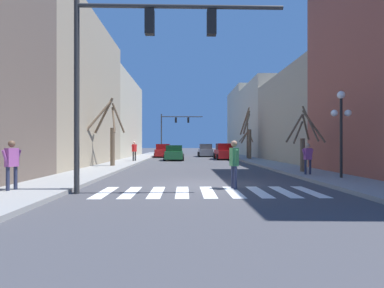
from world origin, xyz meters
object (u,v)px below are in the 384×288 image
pedestrian_crossing_street (234,160)px  street_tree_left_near (110,133)px  street_lamp_right_corner (341,116)px  pedestrian_on_right_sidewalk (12,161)px  car_driving_toward_lane (205,151)px  traffic_signal_far (173,125)px  pedestrian_on_left_sidewalk (134,149)px  street_tree_right_mid (304,142)px  traffic_signal_near (136,49)px  car_parked_right_mid (174,153)px  street_tree_right_near (247,143)px  car_parked_right_far (224,152)px  street_tree_left_mid (248,136)px  pedestrian_waiting_at_curb (308,156)px  car_at_intersection (163,151)px

pedestrian_crossing_street → street_tree_left_near: bearing=26.3°
street_lamp_right_corner → pedestrian_on_right_sidewalk: 13.50m
street_lamp_right_corner → car_driving_toward_lane: 27.53m
traffic_signal_far → pedestrian_on_left_sidewalk: 20.51m
car_driving_toward_lane → street_tree_right_mid: 24.36m
traffic_signal_near → car_parked_right_mid: traffic_signal_near is taller
street_tree_right_near → traffic_signal_near: bearing=-110.7°
traffic_signal_near → car_parked_right_far: bearing=75.1°
car_parked_right_mid → street_tree_left_mid: size_ratio=0.85×
street_tree_right_near → pedestrian_crossing_street: bearing=-103.1°
pedestrian_waiting_at_curb → street_tree_right_near: bearing=-106.2°
car_parked_right_mid → street_tree_left_near: size_ratio=0.96×
traffic_signal_far → car_at_intersection: traffic_signal_far is taller
street_tree_right_near → street_tree_left_near: size_ratio=0.80×
car_driving_toward_lane → street_tree_left_mid: street_tree_left_mid is taller
pedestrian_on_left_sidewalk → car_parked_right_far: bearing=-31.3°
street_tree_left_near → traffic_signal_near: bearing=-72.0°
car_parked_right_mid → car_parked_right_far: bearing=105.9°
car_driving_toward_lane → street_tree_left_near: bearing=156.8°
pedestrian_on_right_sidewalk → traffic_signal_near: bearing=-66.1°
car_driving_toward_lane → pedestrian_on_right_sidewalk: pedestrian_on_right_sidewalk is taller
pedestrian_on_right_sidewalk → street_lamp_right_corner: bearing=-53.2°
car_parked_right_far → car_at_intersection: bearing=51.0°
car_driving_toward_lane → pedestrian_waiting_at_curb: bearing=-172.4°
street_lamp_right_corner → street_tree_right_near: 19.51m
car_at_intersection → car_driving_toward_lane: car_driving_toward_lane is taller
street_lamp_right_corner → street_tree_right_near: (-0.23, 19.48, -1.13)m
traffic_signal_far → car_parked_right_mid: (0.71, -16.10, -3.95)m
street_lamp_right_corner → street_tree_left_near: bearing=147.3°
car_parked_right_far → pedestrian_crossing_street: 22.04m
pedestrian_waiting_at_curb → street_tree_right_near: 18.00m
street_lamp_right_corner → car_at_intersection: bearing=111.3°
pedestrian_crossing_street → street_tree_left_mid: 21.20m
street_tree_left_mid → car_parked_right_far: bearing=150.9°
street_tree_left_near → car_parked_right_far: bearing=50.0°
traffic_signal_near → pedestrian_on_right_sidewalk: bearing=-178.2°
car_at_intersection → car_driving_toward_lane: 5.84m
street_lamp_right_corner → street_tree_left_near: size_ratio=0.81×
pedestrian_crossing_street → street_tree_right_near: 22.34m
pedestrian_crossing_street → street_tree_left_near: 12.64m
car_parked_right_mid → street_tree_right_mid: size_ratio=1.27×
pedestrian_crossing_street → pedestrian_on_right_sidewalk: size_ratio=1.10×
car_parked_right_mid → traffic_signal_far: bearing=-177.5°
pedestrian_on_left_sidewalk → street_tree_left_mid: (11.43, 4.15, 1.38)m
street_tree_right_near → pedestrian_on_left_sidewalk: bearing=-155.2°
street_lamp_right_corner → pedestrian_waiting_at_curb: size_ratio=2.52×
car_parked_right_far → pedestrian_on_left_sidewalk: bearing=121.2°
car_driving_toward_lane → pedestrian_on_left_sidewalk: (-7.48, -12.95, 0.42)m
street_lamp_right_corner → pedestrian_on_left_sidewalk: 18.50m
pedestrian_on_left_sidewalk → street_tree_left_near: bearing=-159.1°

